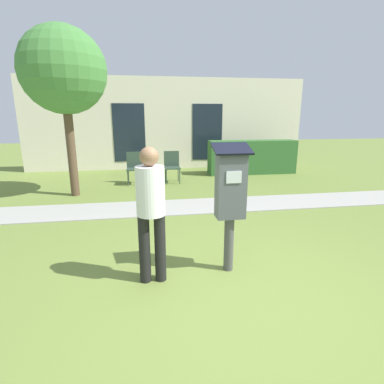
{
  "coord_description": "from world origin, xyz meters",
  "views": [
    {
      "loc": [
        -0.94,
        -2.79,
        1.9
      ],
      "look_at": [
        -0.41,
        0.48,
        1.05
      ],
      "focal_mm": 28.0,
      "sensor_mm": 36.0,
      "label": 1
    }
  ],
  "objects_px": {
    "parking_meter": "(230,192)",
    "outdoor_chair_left": "(135,165)",
    "person_standing": "(151,205)",
    "outdoor_chair_middle": "(172,164)"
  },
  "relations": [
    {
      "from": "parking_meter",
      "to": "outdoor_chair_left",
      "type": "distance_m",
      "value": 5.37
    },
    {
      "from": "outdoor_chair_middle",
      "to": "outdoor_chair_left",
      "type": "bearing_deg",
      "value": -176.75
    },
    {
      "from": "person_standing",
      "to": "outdoor_chair_middle",
      "type": "xyz_separation_m",
      "value": [
        0.75,
        5.34,
        -0.4
      ]
    },
    {
      "from": "parking_meter",
      "to": "outdoor_chair_left",
      "type": "height_order",
      "value": "parking_meter"
    },
    {
      "from": "person_standing",
      "to": "outdoor_chair_middle",
      "type": "bearing_deg",
      "value": 71.44
    },
    {
      "from": "parking_meter",
      "to": "person_standing",
      "type": "distance_m",
      "value": 0.96
    },
    {
      "from": "person_standing",
      "to": "outdoor_chair_left",
      "type": "distance_m",
      "value": 5.33
    },
    {
      "from": "parking_meter",
      "to": "person_standing",
      "type": "relative_size",
      "value": 1.01
    },
    {
      "from": "parking_meter",
      "to": "outdoor_chair_left",
      "type": "bearing_deg",
      "value": 103.69
    },
    {
      "from": "parking_meter",
      "to": "person_standing",
      "type": "height_order",
      "value": "parking_meter"
    }
  ]
}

